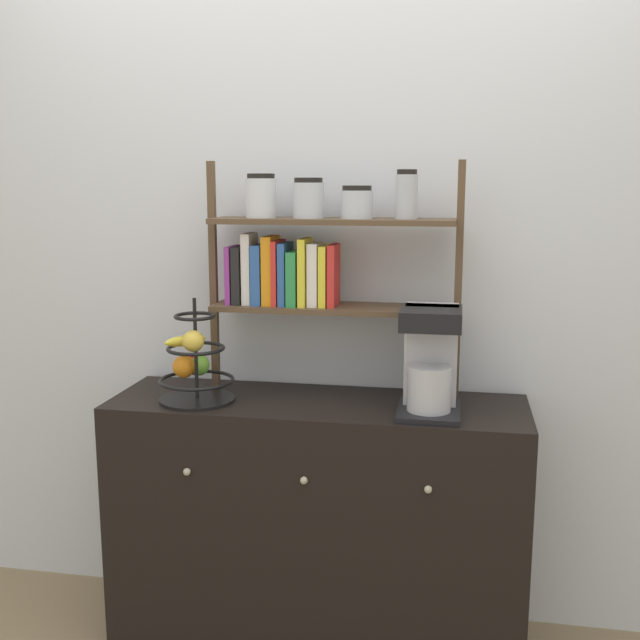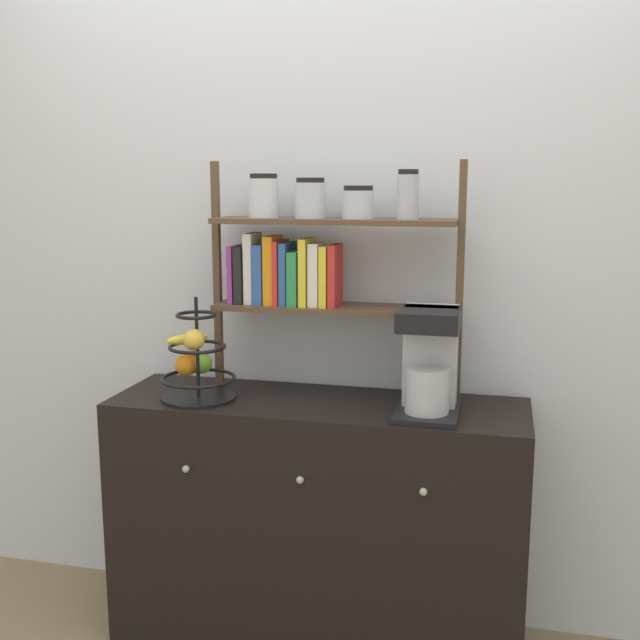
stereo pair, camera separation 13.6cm
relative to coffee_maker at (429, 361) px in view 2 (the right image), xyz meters
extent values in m
cube|color=silver|center=(-0.37, 0.30, 0.27)|extent=(7.00, 0.05, 2.60)
cube|color=black|center=(-0.37, 0.04, -0.60)|extent=(1.38, 0.42, 0.86)
sphere|color=#B2AD8C|center=(-0.75, -0.18, -0.36)|extent=(0.02, 0.02, 0.02)
sphere|color=#B2AD8C|center=(-0.37, -0.18, -0.36)|extent=(0.02, 0.02, 0.02)
sphere|color=#B2AD8C|center=(0.01, -0.18, -0.36)|extent=(0.02, 0.02, 0.02)
cube|color=black|center=(0.00, -0.02, -0.16)|extent=(0.19, 0.25, 0.02)
cube|color=#B7B7BC|center=(0.00, 0.04, 0.01)|extent=(0.17, 0.10, 0.32)
cylinder|color=#B7B7BC|center=(0.00, -0.05, -0.08)|extent=(0.14, 0.14, 0.14)
cube|color=black|center=(0.00, -0.04, 0.14)|extent=(0.18, 0.20, 0.06)
cylinder|color=black|center=(-0.76, -0.02, -0.16)|extent=(0.25, 0.25, 0.01)
cylinder|color=black|center=(-0.76, -0.02, 0.01)|extent=(0.01, 0.01, 0.34)
torus|color=black|center=(-0.76, -0.02, -0.10)|extent=(0.25, 0.25, 0.01)
torus|color=black|center=(-0.76, -0.02, 0.01)|extent=(0.19, 0.19, 0.01)
torus|color=black|center=(-0.76, -0.02, 0.12)|extent=(0.14, 0.14, 0.01)
sphere|color=red|center=(-0.79, 0.04, -0.06)|extent=(0.07, 0.07, 0.07)
sphere|color=#6BAD33|center=(-0.78, 0.04, -0.06)|extent=(0.07, 0.07, 0.07)
sphere|color=orange|center=(-0.82, 0.00, -0.06)|extent=(0.08, 0.08, 0.08)
ellipsoid|color=yellow|center=(-0.80, -0.01, 0.03)|extent=(0.13, 0.14, 0.04)
sphere|color=gold|center=(-0.75, -0.07, 0.04)|extent=(0.07, 0.07, 0.07)
cube|color=brown|center=(-0.75, 0.14, 0.22)|extent=(0.02, 0.02, 0.79)
cube|color=brown|center=(0.08, 0.14, 0.22)|extent=(0.02, 0.02, 0.79)
cube|color=brown|center=(-0.34, 0.14, 0.13)|extent=(0.81, 0.20, 0.02)
cube|color=brown|center=(-0.34, 0.14, 0.42)|extent=(0.81, 0.20, 0.02)
cube|color=#8C338C|center=(-0.68, 0.14, 0.24)|extent=(0.02, 0.14, 0.19)
cube|color=black|center=(-0.65, 0.14, 0.24)|extent=(0.03, 0.14, 0.19)
cube|color=white|center=(-0.62, 0.14, 0.26)|extent=(0.03, 0.12, 0.24)
cube|color=#2D599E|center=(-0.59, 0.14, 0.24)|extent=(0.03, 0.14, 0.20)
cube|color=orange|center=(-0.55, 0.14, 0.25)|extent=(0.03, 0.13, 0.23)
cube|color=red|center=(-0.52, 0.14, 0.25)|extent=(0.02, 0.15, 0.22)
cube|color=#2D599E|center=(-0.50, 0.14, 0.24)|extent=(0.02, 0.14, 0.21)
cube|color=#2D8C47|center=(-0.46, 0.14, 0.23)|extent=(0.03, 0.16, 0.18)
cube|color=yellow|center=(-0.43, 0.14, 0.25)|extent=(0.02, 0.15, 0.22)
cube|color=white|center=(-0.39, 0.14, 0.24)|extent=(0.03, 0.13, 0.21)
cube|color=yellow|center=(-0.36, 0.14, 0.24)|extent=(0.02, 0.14, 0.20)
cube|color=red|center=(-0.33, 0.14, 0.24)|extent=(0.02, 0.13, 0.21)
cylinder|color=silver|center=(-0.58, 0.14, 0.49)|extent=(0.10, 0.10, 0.13)
cylinder|color=black|center=(-0.58, 0.14, 0.57)|extent=(0.09, 0.09, 0.02)
cylinder|color=silver|center=(-0.42, 0.14, 0.49)|extent=(0.10, 0.10, 0.12)
cylinder|color=black|center=(-0.42, 0.14, 0.55)|extent=(0.09, 0.09, 0.02)
cylinder|color=silver|center=(-0.26, 0.14, 0.47)|extent=(0.11, 0.11, 0.09)
cylinder|color=black|center=(-0.26, 0.14, 0.53)|extent=(0.10, 0.10, 0.02)
cylinder|color=#ADB2B7|center=(-0.10, 0.14, 0.50)|extent=(0.07, 0.07, 0.14)
cylinder|color=black|center=(-0.10, 0.14, 0.58)|extent=(0.06, 0.06, 0.02)
camera|label=1|loc=(0.08, -2.30, 0.54)|focal=42.00mm
camera|label=2|loc=(0.21, -2.28, 0.54)|focal=42.00mm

